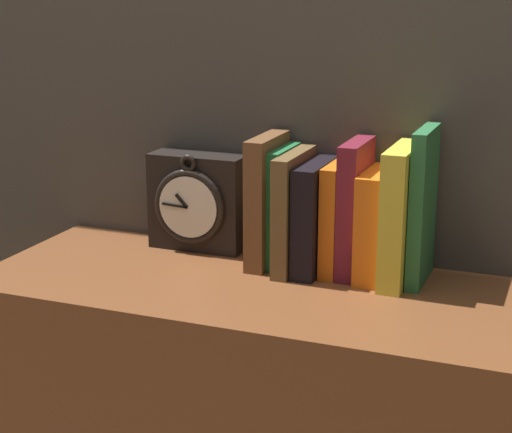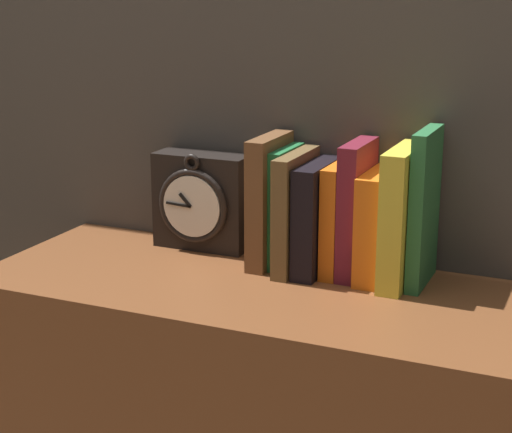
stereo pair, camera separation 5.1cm
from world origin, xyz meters
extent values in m
cube|color=black|center=(-0.17, 0.14, 0.86)|extent=(0.18, 0.07, 0.18)
torus|color=black|center=(-0.17, 0.11, 0.86)|extent=(0.14, 0.01, 0.14)
cylinder|color=white|center=(-0.17, 0.10, 0.86)|extent=(0.11, 0.01, 0.11)
cube|color=black|center=(-0.18, 0.10, 0.87)|extent=(0.03, 0.00, 0.03)
cube|color=black|center=(-0.20, 0.10, 0.86)|extent=(0.05, 0.00, 0.01)
torus|color=black|center=(-0.17, 0.11, 0.94)|extent=(0.03, 0.01, 0.03)
cube|color=brown|center=(-0.02, 0.11, 0.88)|extent=(0.03, 0.14, 0.23)
cube|color=#216F3B|center=(0.01, 0.12, 0.87)|extent=(0.02, 0.12, 0.21)
cube|color=brown|center=(0.03, 0.10, 0.87)|extent=(0.03, 0.16, 0.20)
cube|color=black|center=(0.07, 0.10, 0.86)|extent=(0.04, 0.15, 0.19)
cube|color=orange|center=(0.10, 0.11, 0.86)|extent=(0.03, 0.13, 0.19)
cube|color=maroon|center=(0.13, 0.11, 0.88)|extent=(0.03, 0.13, 0.23)
cube|color=orange|center=(0.17, 0.11, 0.86)|extent=(0.04, 0.14, 0.18)
cube|color=yellow|center=(0.21, 0.10, 0.88)|extent=(0.04, 0.15, 0.23)
cube|color=#2B703E|center=(0.25, 0.11, 0.90)|extent=(0.02, 0.13, 0.26)
camera|label=1|loc=(0.48, -1.23, 1.25)|focal=60.00mm
camera|label=2|loc=(0.53, -1.21, 1.25)|focal=60.00mm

